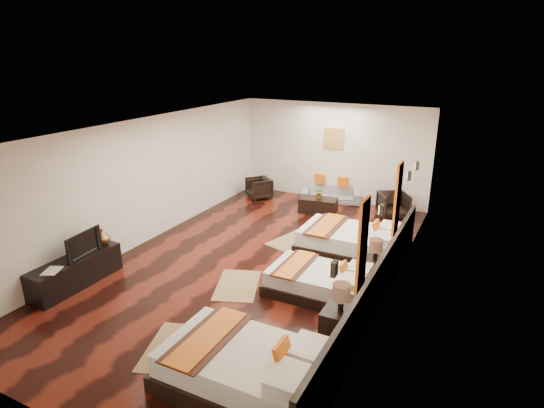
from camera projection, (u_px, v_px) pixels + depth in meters
The scene contains 30 objects.
floor at pixel (254, 262), 9.28m from camera, with size 5.50×9.50×0.01m, color black.
ceiling at pixel (252, 127), 8.37m from camera, with size 5.50×9.50×0.01m, color white.
back_wall at pixel (333, 152), 12.84m from camera, with size 5.50×0.01×2.80m, color silver.
left_wall at pixel (146, 181), 10.00m from camera, with size 0.01×9.50×2.80m, color silver.
right_wall at pixel (393, 221), 7.66m from camera, with size 0.01×9.50×2.80m, color silver.
headboard_panel at pixel (375, 290), 7.31m from camera, with size 0.08×6.60×0.90m, color black.
bed_near at pixel (248, 369), 5.74m from camera, with size 2.23×1.40×0.85m.
bed_mid at pixel (321, 282), 8.00m from camera, with size 1.86×1.17×0.71m.
bed_far at pixel (353, 242), 9.57m from camera, with size 2.21×1.39×0.85m.
nightstand_a at pixel (340, 323), 6.61m from camera, with size 0.50×0.50×0.98m.
nightstand_b at pixel (374, 269), 8.30m from camera, with size 0.46×0.46×0.92m.
jute_mat_near at pixel (174, 348), 6.60m from camera, with size 0.75×1.20×0.01m, color #95764C.
jute_mat_mid at pixel (237, 285), 8.36m from camera, with size 0.75×1.20×0.01m, color #95764C.
jute_mat_far at pixel (294, 241), 10.31m from camera, with size 0.75×1.20×0.01m, color #95764C.
tv_console at pixel (76, 271), 8.30m from camera, with size 0.50×1.80×0.55m, color black.
tv at pixel (80, 244), 8.24m from camera, with size 0.83×0.11×0.48m, color black.
book at pixel (45, 271), 7.69m from camera, with size 0.25×0.34×0.03m, color black.
figurine at pixel (102, 237), 8.76m from camera, with size 0.30×0.30×0.31m, color brown.
sofa at pixel (331, 194), 12.93m from camera, with size 1.68×0.66×0.49m, color gray.
armchair_left at pixel (259, 188), 13.27m from camera, with size 0.64×0.66×0.60m, color black.
armchair_right at pixel (393, 205), 11.71m from camera, with size 0.71×0.73×0.66m, color black.
coffee_table at pixel (318, 205), 12.09m from camera, with size 1.00×0.50×0.40m, color black.
table_plant at pixel (320, 194), 11.95m from camera, with size 0.26×0.23×0.29m, color #265D1F.
orange_panel_a at pixel (363, 245), 5.96m from camera, with size 0.04×0.40×1.30m, color #D86014.
orange_panel_b at pixel (398, 199), 7.82m from camera, with size 0.04×0.40×1.30m, color #D86014.
sconce_near at pixel (334, 269), 5.00m from camera, with size 0.07×0.12×0.18m.
sconce_mid at pixel (382, 210), 6.85m from camera, with size 0.07×0.12×0.18m.
sconce_far at pixel (409, 176), 8.71m from camera, with size 0.07×0.12×0.18m.
sconce_lounge at pixel (417, 166), 9.47m from camera, with size 0.07×0.12×0.18m.
gold_artwork at pixel (334, 139), 12.69m from camera, with size 0.60×0.04×0.60m, color #AD873F.
Camera 1 is at (4.11, -7.32, 4.15)m, focal length 29.52 mm.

